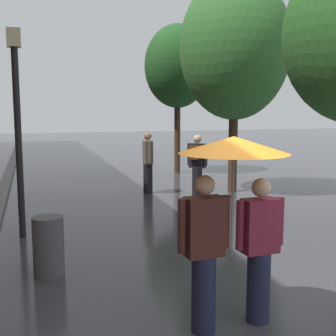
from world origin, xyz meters
The scene contains 9 objects.
ground_plane centered at (0.00, 0.00, 0.00)m, with size 80.00×80.00×0.00m, color #38383D.
kerb_strip centered at (-3.20, 10.00, 0.06)m, with size 0.30×36.00×0.12m, color slate.
street_tree_1 centered at (3.07, 7.31, 4.01)m, with size 3.06×3.06×6.00m.
street_tree_2 centered at (2.78, 11.38, 3.87)m, with size 2.39×2.39×5.38m.
couple_under_umbrella centered at (-0.36, 0.24, 1.41)m, with size 1.26×1.17×2.08m.
street_lamp_post centered at (-2.60, 4.42, 2.23)m, with size 0.24×0.24×3.76m.
litter_bin centered at (-2.20, 2.36, 0.42)m, with size 0.44×0.44×0.85m, color #4C4C51.
pedestrian_walking_midground centered at (0.71, 7.81, 0.87)m, with size 0.26×0.59×1.71m.
pedestrian_walking_far centered at (1.72, 6.62, 0.90)m, with size 0.46×0.48×1.69m.
Camera 1 is at (-2.37, -3.87, 2.37)m, focal length 46.52 mm.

